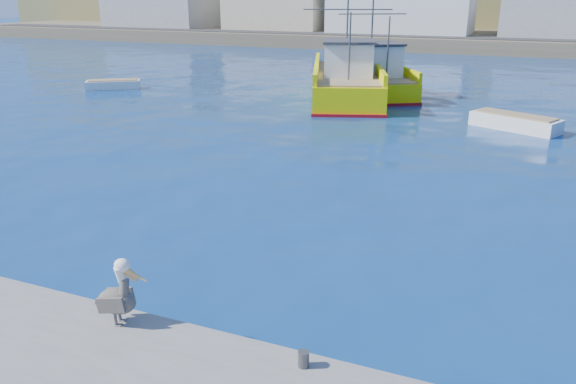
{
  "coord_description": "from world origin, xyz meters",
  "views": [
    {
      "loc": [
        5.91,
        -11.14,
        6.7
      ],
      "look_at": [
        0.16,
        2.75,
        1.35
      ],
      "focal_mm": 35.0,
      "sensor_mm": 36.0,
      "label": 1
    }
  ],
  "objects_px": {
    "trawler_yellow_b": "(375,79)",
    "skiff_left": "(113,85)",
    "skiff_mid": "(515,123)",
    "pelican": "(118,296)",
    "trawler_yellow_a": "(346,82)"
  },
  "relations": [
    {
      "from": "skiff_mid",
      "to": "pelican",
      "type": "height_order",
      "value": "pelican"
    },
    {
      "from": "trawler_yellow_b",
      "to": "skiff_mid",
      "type": "distance_m",
      "value": 12.39
    },
    {
      "from": "trawler_yellow_a",
      "to": "skiff_left",
      "type": "xyz_separation_m",
      "value": [
        -16.98,
        -2.77,
        -0.86
      ]
    },
    {
      "from": "trawler_yellow_b",
      "to": "skiff_mid",
      "type": "bearing_deg",
      "value": -40.04
    },
    {
      "from": "skiff_left",
      "to": "trawler_yellow_a",
      "type": "bearing_deg",
      "value": 9.25
    },
    {
      "from": "skiff_left",
      "to": "pelican",
      "type": "xyz_separation_m",
      "value": [
        21.02,
        -25.78,
        0.85
      ]
    },
    {
      "from": "trawler_yellow_a",
      "to": "skiff_mid",
      "type": "distance_m",
      "value": 11.99
    },
    {
      "from": "skiff_left",
      "to": "skiff_mid",
      "type": "xyz_separation_m",
      "value": [
        27.71,
        -2.53,
        0.04
      ]
    },
    {
      "from": "skiff_mid",
      "to": "trawler_yellow_b",
      "type": "bearing_deg",
      "value": 139.96
    },
    {
      "from": "trawler_yellow_a",
      "to": "skiff_left",
      "type": "distance_m",
      "value": 17.22
    },
    {
      "from": "trawler_yellow_b",
      "to": "skiff_left",
      "type": "bearing_deg",
      "value": -163.4
    },
    {
      "from": "trawler_yellow_a",
      "to": "skiff_mid",
      "type": "bearing_deg",
      "value": -26.26
    },
    {
      "from": "trawler_yellow_a",
      "to": "trawler_yellow_b",
      "type": "xyz_separation_m",
      "value": [
        1.25,
        2.67,
        -0.15
      ]
    },
    {
      "from": "trawler_yellow_a",
      "to": "pelican",
      "type": "relative_size",
      "value": 9.51
    },
    {
      "from": "trawler_yellow_b",
      "to": "skiff_left",
      "type": "relative_size",
      "value": 2.72
    }
  ]
}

